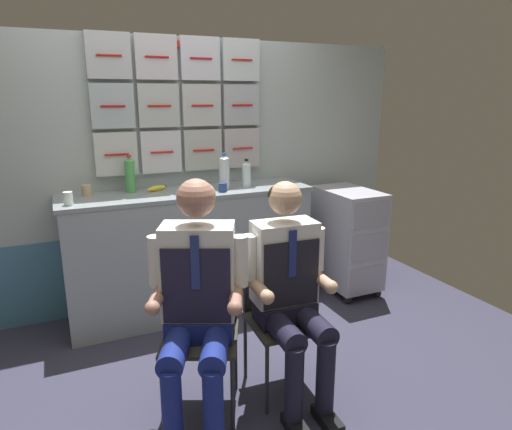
{
  "coord_description": "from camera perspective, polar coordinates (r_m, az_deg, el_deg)",
  "views": [
    {
      "loc": [
        -0.84,
        -2.25,
        1.71
      ],
      "look_at": [
        0.21,
        0.1,
        1.03
      ],
      "focal_mm": 31.77,
      "sensor_mm": 36.0,
      "label": 1
    }
  ],
  "objects": [
    {
      "name": "ground",
      "position": [
        2.96,
        -3.15,
        -20.92
      ],
      "size": [
        4.8,
        4.8,
        0.04
      ],
      "primitive_type": "cube",
      "color": "#353447"
    },
    {
      "name": "galley_bulkhead",
      "position": [
        3.77,
        -10.76,
        5.28
      ],
      "size": [
        4.2,
        0.14,
        2.15
      ],
      "color": "#A8B4B3",
      "rests_on": "ground"
    },
    {
      "name": "galley_counter",
      "position": [
        3.67,
        -8.22,
        -4.59
      ],
      "size": [
        1.93,
        0.53,
        1.0
      ],
      "color": "#969FA6",
      "rests_on": "ground"
    },
    {
      "name": "service_trolley",
      "position": [
        4.11,
        11.38,
        -2.75
      ],
      "size": [
        0.4,
        0.65,
        0.92
      ],
      "color": "black",
      "rests_on": "ground"
    },
    {
      "name": "folding_chair_left",
      "position": [
        2.6,
        -6.83,
        -12.45
      ],
      "size": [
        0.53,
        0.53,
        0.85
      ],
      "color": "#2D2D33",
      "rests_on": "ground"
    },
    {
      "name": "crew_member_left",
      "position": [
        2.37,
        -7.41,
        -9.77
      ],
      "size": [
        0.59,
        0.71,
        1.31
      ],
      "color": "black",
      "rests_on": "ground"
    },
    {
      "name": "folding_chair_right",
      "position": [
        2.74,
        2.81,
        -10.83
      ],
      "size": [
        0.43,
        0.43,
        0.85
      ],
      "color": "#2D2D33",
      "rests_on": "ground"
    },
    {
      "name": "crew_member_right",
      "position": [
        2.54,
        4.3,
        -8.76
      ],
      "size": [
        0.5,
        0.62,
        1.26
      ],
      "color": "black",
      "rests_on": "ground"
    },
    {
      "name": "water_bottle_tall",
      "position": [
        3.56,
        -4.01,
        5.42
      ],
      "size": [
        0.08,
        0.08,
        0.28
      ],
      "color": "silver",
      "rests_on": "galley_counter"
    },
    {
      "name": "sparkling_bottle_green",
      "position": [
        3.55,
        -15.57,
        4.89
      ],
      "size": [
        0.07,
        0.07,
        0.28
      ],
      "color": "#4AA452",
      "rests_on": "galley_counter"
    },
    {
      "name": "water_bottle_clear",
      "position": [
        3.65,
        -1.2,
        5.21
      ],
      "size": [
        0.07,
        0.07,
        0.22
      ],
      "color": "silver",
      "rests_on": "galley_counter"
    },
    {
      "name": "paper_cup_blue",
      "position": [
        3.28,
        -22.58,
        1.97
      ],
      "size": [
        0.06,
        0.06,
        0.09
      ],
      "color": "white",
      "rests_on": "galley_counter"
    },
    {
      "name": "coffee_cup_white",
      "position": [
        3.47,
        -4.22,
        3.53
      ],
      "size": [
        0.06,
        0.06,
        0.07
      ],
      "color": "navy",
      "rests_on": "galley_counter"
    },
    {
      "name": "paper_cup_tan",
      "position": [
        3.53,
        -20.56,
        2.95
      ],
      "size": [
        0.07,
        0.07,
        0.08
      ],
      "color": "tan",
      "rests_on": "galley_counter"
    },
    {
      "name": "snack_banana",
      "position": [
        3.58,
        -12.39,
        3.31
      ],
      "size": [
        0.17,
        0.1,
        0.04
      ],
      "color": "yellow",
      "rests_on": "galley_counter"
    }
  ]
}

